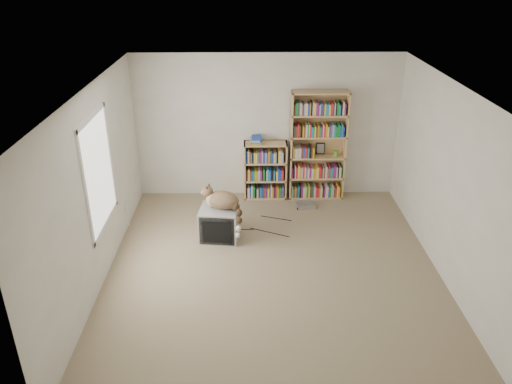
{
  "coord_description": "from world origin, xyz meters",
  "views": [
    {
      "loc": [
        -0.33,
        -5.69,
        3.9
      ],
      "look_at": [
        -0.21,
        1.0,
        0.73
      ],
      "focal_mm": 35.0,
      "sensor_mm": 36.0,
      "label": 1
    }
  ],
  "objects_px": {
    "bookcase_tall": "(317,149)",
    "cat": "(225,204)",
    "crt_tv": "(220,223)",
    "bookcase_short": "(265,172)",
    "dvd_player": "(305,205)"
  },
  "relations": [
    {
      "from": "bookcase_short",
      "to": "dvd_player",
      "type": "height_order",
      "value": "bookcase_short"
    },
    {
      "from": "crt_tv",
      "to": "bookcase_short",
      "type": "xyz_separation_m",
      "value": [
        0.74,
        1.44,
        0.23
      ]
    },
    {
      "from": "bookcase_tall",
      "to": "cat",
      "type": "bearing_deg",
      "value": -136.13
    },
    {
      "from": "crt_tv",
      "to": "bookcase_tall",
      "type": "height_order",
      "value": "bookcase_tall"
    },
    {
      "from": "crt_tv",
      "to": "dvd_player",
      "type": "relative_size",
      "value": 1.95
    },
    {
      "from": "bookcase_tall",
      "to": "bookcase_short",
      "type": "height_order",
      "value": "bookcase_tall"
    },
    {
      "from": "crt_tv",
      "to": "cat",
      "type": "distance_m",
      "value": 0.36
    },
    {
      "from": "cat",
      "to": "bookcase_short",
      "type": "relative_size",
      "value": 0.67
    },
    {
      "from": "cat",
      "to": "bookcase_short",
      "type": "bearing_deg",
      "value": 83.22
    },
    {
      "from": "bookcase_short",
      "to": "dvd_player",
      "type": "relative_size",
      "value": 3.19
    },
    {
      "from": "crt_tv",
      "to": "bookcase_tall",
      "type": "relative_size",
      "value": 0.33
    },
    {
      "from": "crt_tv",
      "to": "cat",
      "type": "bearing_deg",
      "value": -18.8
    },
    {
      "from": "dvd_player",
      "to": "cat",
      "type": "bearing_deg",
      "value": -151.79
    },
    {
      "from": "bookcase_tall",
      "to": "bookcase_short",
      "type": "relative_size",
      "value": 1.87
    },
    {
      "from": "bookcase_tall",
      "to": "dvd_player",
      "type": "height_order",
      "value": "bookcase_tall"
    }
  ]
}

